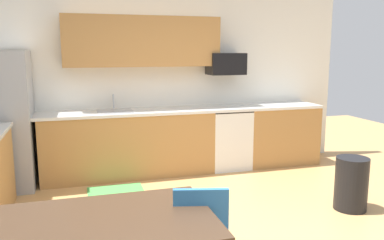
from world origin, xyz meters
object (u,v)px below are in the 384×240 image
object	(u,v)px
dining_table	(103,229)
refrigerator	(1,121)
microwave	(226,64)
oven_range	(227,138)
trash_bin	(351,184)

from	to	relation	value
dining_table	refrigerator	bearing A→B (deg)	108.86
microwave	oven_range	bearing A→B (deg)	-90.00
oven_range	dining_table	distance (m)	3.78
refrigerator	trash_bin	bearing A→B (deg)	-25.90
oven_range	dining_table	xyz separation A→B (m)	(-2.07, -3.16, 0.22)
dining_table	trash_bin	world-z (taller)	dining_table
refrigerator	trash_bin	size ratio (longest dim) A/B	2.96
microwave	dining_table	world-z (taller)	microwave
trash_bin	oven_range	bearing A→B (deg)	110.50
oven_range	trash_bin	bearing A→B (deg)	-69.50
microwave	dining_table	bearing A→B (deg)	-122.49
refrigerator	microwave	bearing A→B (deg)	3.30
refrigerator	microwave	world-z (taller)	refrigerator
microwave	trash_bin	distance (m)	2.52
refrigerator	dining_table	bearing A→B (deg)	-71.14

